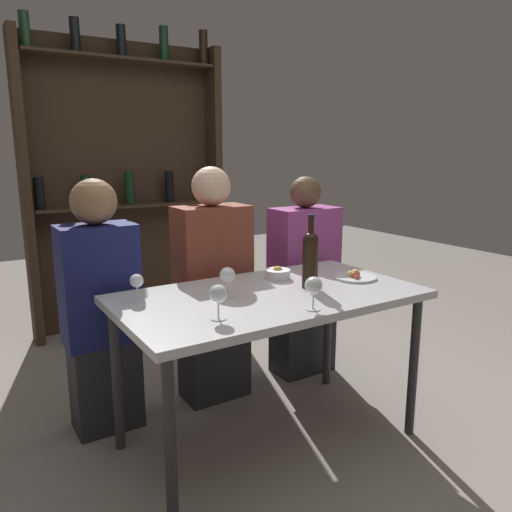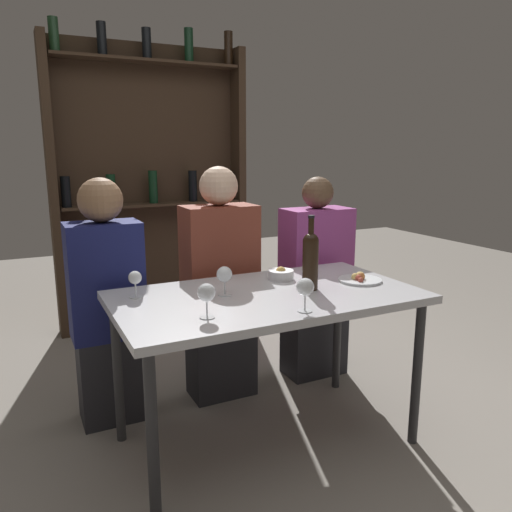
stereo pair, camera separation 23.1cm
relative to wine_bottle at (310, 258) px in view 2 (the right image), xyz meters
The scene contains 13 objects.
ground_plane 0.91m from the wine_bottle, behind, with size 10.00×10.00×0.00m, color gray.
dining_table 0.30m from the wine_bottle, behind, with size 1.36×0.75×0.74m.
wine_rack_wall 2.03m from the wine_bottle, 95.92° to the left, with size 1.51×0.21×2.27m.
wine_bottle is the anchor object (origin of this frame).
wine_glass_0 0.40m from the wine_bottle, 167.74° to the left, with size 0.07×0.07×0.13m.
wine_glass_1 0.33m from the wine_bottle, 125.65° to the right, with size 0.07×0.07×0.14m.
wine_glass_2 0.60m from the wine_bottle, 163.71° to the right, with size 0.07×0.07×0.14m.
wine_glass_3 0.79m from the wine_bottle, 163.40° to the left, with size 0.06×0.06×0.12m.
food_plate_0 0.32m from the wine_bottle, ahead, with size 0.21×0.21×0.05m.
snack_bowl 0.25m from the wine_bottle, 98.93° to the left, with size 0.13×0.13×0.06m.
seated_person_left 1.04m from the wine_bottle, 145.49° to the left, with size 0.35×0.22×1.24m.
seated_person_center 0.67m from the wine_bottle, 111.09° to the left, with size 0.39×0.22×1.28m.
seated_person_right 0.76m from the wine_bottle, 54.71° to the left, with size 0.40×0.22×1.22m.
Camera 2 is at (-1.00, -1.91, 1.37)m, focal length 35.00 mm.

